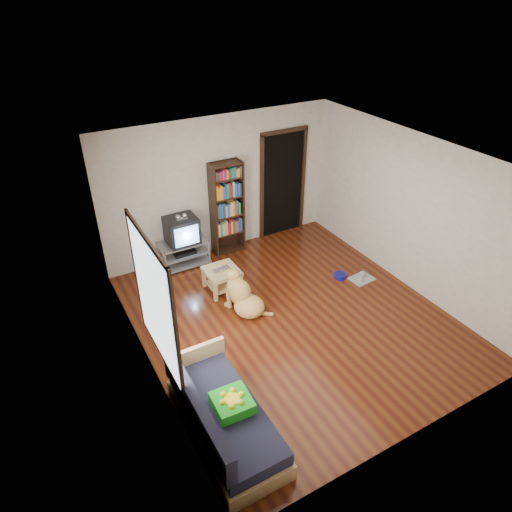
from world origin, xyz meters
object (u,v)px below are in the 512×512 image
grey_rag (362,279)px  coffee_table (222,276)px  crt_tv (181,229)px  dog (243,297)px  tv_stand (184,253)px  bookshelf (227,204)px  laptop (222,270)px  sofa (221,418)px  dog_bowl (340,276)px  green_cushion (232,403)px

grey_rag → coffee_table: size_ratio=0.73×
coffee_table → crt_tv: bearing=104.8°
grey_rag → dog: size_ratio=0.48×
tv_stand → coffee_table: (0.28, -1.03, 0.01)m
bookshelf → dog: size_ratio=2.18×
bookshelf → laptop: bearing=-120.1°
laptop → tv_stand: bearing=99.3°
sofa → dog_bowl: bearing=30.4°
tv_stand → crt_tv: crt_tv is taller
bookshelf → green_cushion: bearing=-115.6°
laptop → sofa: 2.86m
tv_stand → coffee_table: bearing=-74.9°
laptop → grey_rag: size_ratio=0.73×
bookshelf → dog: bearing=-109.2°
laptop → crt_tv: 1.17m
laptop → dog_bowl: laptop is taller
grey_rag → bookshelf: size_ratio=0.22×
crt_tv → dog: size_ratio=0.70×
grey_rag → sofa: 3.91m
sofa → laptop: bearing=64.0°
green_cushion → grey_rag: bearing=29.3°
tv_stand → bookshelf: bearing=5.6°
tv_stand → bookshelf: size_ratio=0.50×
laptop → dog: (0.04, -0.65, -0.14)m
laptop → crt_tv: bearing=99.0°
dog_bowl → crt_tv: 2.95m
green_cushion → sofa: sofa is taller
green_cushion → bookshelf: bookshelf is taller
tv_stand → sofa: bearing=-105.0°
coffee_table → dog: dog is taller
bookshelf → coffee_table: size_ratio=3.27×
dog_bowl → tv_stand: 2.86m
green_cushion → dog_bowl: 3.69m
dog_bowl → crt_tv: bearing=142.2°
green_cushion → tv_stand: bearing=80.0°
dog → coffee_table: bearing=93.5°
grey_rag → sofa: (-3.54, -1.65, 0.25)m
grey_rag → crt_tv: (-2.56, 2.01, 0.73)m
laptop → bookshelf: bookshelf is taller
green_cushion → tv_stand: size_ratio=0.47×
laptop → sofa: sofa is taller
dog_bowl → dog: size_ratio=0.27×
dog_bowl → coffee_table: bearing=160.5°
dog_bowl → sofa: size_ratio=0.12×
crt_tv → coffee_table: crt_tv is taller
sofa → dog: size_ratio=2.18×
grey_rag → crt_tv: 3.34m
sofa → dog: (1.29, 1.92, 0.01)m
crt_tv → dog_bowl: bearing=-37.8°
dog_bowl → bookshelf: (-1.31, 1.83, 0.96)m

